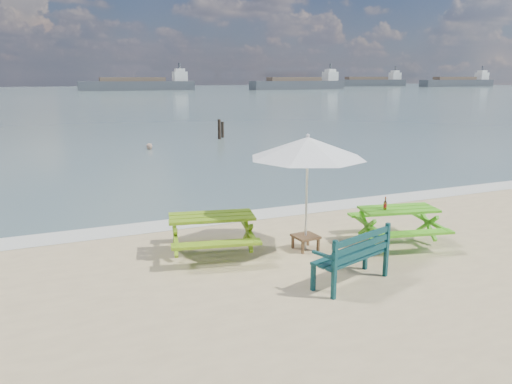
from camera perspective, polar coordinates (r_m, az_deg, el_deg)
name	(u,v)px	position (r m, az deg, el deg)	size (l,w,h in m)	color
sea	(68,96)	(91.69, -20.70, 10.22)	(300.00, 300.00, 0.00)	slate
foam_strip	(251,215)	(12.51, -0.58, -2.66)	(22.00, 0.90, 0.01)	silver
picnic_table_left	(212,235)	(9.84, -5.04, -4.93)	(1.97, 2.12, 0.78)	#719D17
picnic_table_right	(398,226)	(10.85, 15.88, -3.75)	(1.89, 2.02, 0.74)	#4FB91C
park_bench	(350,267)	(8.63, 10.75, -8.41)	(1.58, 0.94, 0.92)	#0D3538
side_table	(305,242)	(10.13, 5.67, -5.71)	(0.50, 0.50, 0.30)	brown
patio_umbrella	(308,148)	(9.68, 5.93, 5.06)	(2.49, 2.49, 2.28)	silver
beer_bottle	(385,205)	(10.54, 14.54, -1.49)	(0.07, 0.07, 0.26)	#8E4C14
swimmer	(149,160)	(24.35, -12.09, 3.56)	(0.70, 0.59, 1.63)	tan
mooring_pilings	(221,131)	(27.87, -4.06, 6.94)	(0.57, 0.77, 1.29)	black
cargo_ships	(332,84)	(143.30, 8.66, 12.15)	(125.10, 30.40, 4.40)	#3C4147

